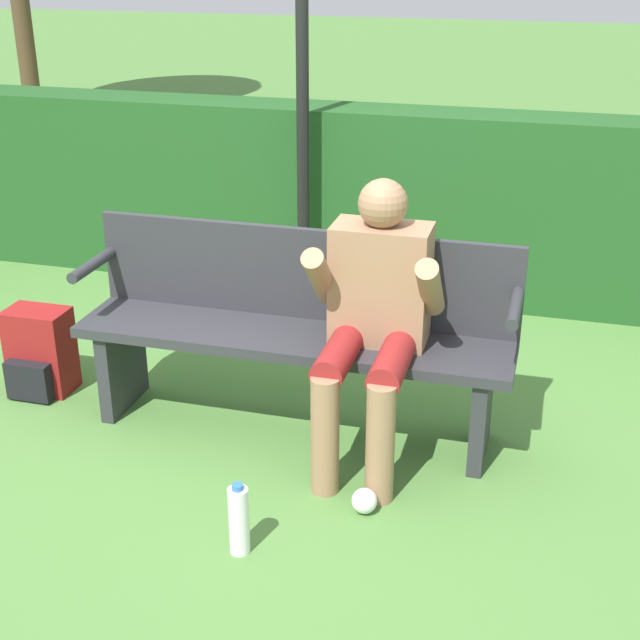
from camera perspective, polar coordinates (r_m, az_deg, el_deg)
ground_plane at (r=3.96m, az=-1.72°, el=-6.94°), size 40.00×40.00×0.00m
hedge_back at (r=5.31m, az=3.79°, el=7.55°), size 12.00×0.38×1.09m
park_bench at (r=3.79m, az=-1.54°, el=-0.43°), size 1.86×0.40×0.86m
person_seated at (r=3.52m, az=3.48°, el=0.55°), size 0.53×0.62×1.14m
backpack at (r=4.39m, az=-17.51°, el=-2.04°), size 0.29×0.25×0.41m
water_bottle at (r=3.19m, az=-5.21°, el=-12.63°), size 0.07×0.07×0.28m
signpost at (r=4.92m, az=-1.17°, el=15.81°), size 0.47×0.09×2.25m
litter_crumple at (r=3.42m, az=2.86°, el=-11.49°), size 0.10×0.10×0.10m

